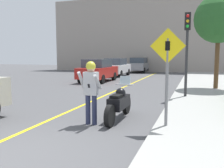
{
  "coord_description": "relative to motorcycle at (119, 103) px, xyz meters",
  "views": [
    {
      "loc": [
        3.62,
        -3.78,
        1.99
      ],
      "look_at": [
        1.11,
        3.64,
        1.07
      ],
      "focal_mm": 40.0,
      "sensor_mm": 36.0,
      "label": 1
    }
  ],
  "objects": [
    {
      "name": "crossing_sign",
      "position": [
        1.5,
        -0.63,
        1.15
      ],
      "size": [
        0.91,
        0.08,
        2.55
      ],
      "color": "slate",
      "rests_on": "sidewalk_curb"
    },
    {
      "name": "traffic_light",
      "position": [
        1.78,
        4.48,
        2.2
      ],
      "size": [
        0.26,
        0.3,
        3.73
      ],
      "color": "#2D2D30",
      "rests_on": "sidewalk_curb"
    },
    {
      "name": "person_biker",
      "position": [
        -0.59,
        -0.8,
        0.62
      ],
      "size": [
        0.59,
        0.49,
        1.81
      ],
      "color": "#282D4C",
      "rests_on": "ground"
    },
    {
      "name": "street_tree",
      "position": [
        3.29,
        7.86,
        3.43
      ],
      "size": [
        2.65,
        2.65,
        5.16
      ],
      "color": "brown",
      "rests_on": "sidewalk_curb"
    },
    {
      "name": "motorcycle",
      "position": [
        0.0,
        0.0,
        0.0
      ],
      "size": [
        0.62,
        2.35,
        1.3
      ],
      "color": "black",
      "rests_on": "ground"
    },
    {
      "name": "parked_car_red",
      "position": [
        -4.74,
        10.03,
        0.35
      ],
      "size": [
        1.88,
        4.2,
        1.68
      ],
      "color": "black",
      "rests_on": "ground"
    },
    {
      "name": "ground_plane",
      "position": [
        -1.4,
        -3.45,
        -0.51
      ],
      "size": [
        80.0,
        80.0,
        0.0
      ],
      "primitive_type": "plane",
      "color": "#4C4C4F"
    },
    {
      "name": "building_backdrop",
      "position": [
        -1.4,
        22.55,
        3.91
      ],
      "size": [
        28.0,
        1.2,
        8.84
      ],
      "color": "gray",
      "rests_on": "ground"
    },
    {
      "name": "parked_car_white",
      "position": [
        -4.99,
        15.24,
        0.35
      ],
      "size": [
        1.88,
        4.2,
        1.68
      ],
      "color": "black",
      "rests_on": "ground"
    },
    {
      "name": "road_center_line",
      "position": [
        -2.0,
        2.55,
        -0.5
      ],
      "size": [
        0.12,
        36.0,
        0.01
      ],
      "color": "yellow",
      "rests_on": "ground"
    },
    {
      "name": "parked_car_grey",
      "position": [
        -4.02,
        20.89,
        0.35
      ],
      "size": [
        1.88,
        4.2,
        1.68
      ],
      "color": "black",
      "rests_on": "ground"
    }
  ]
}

